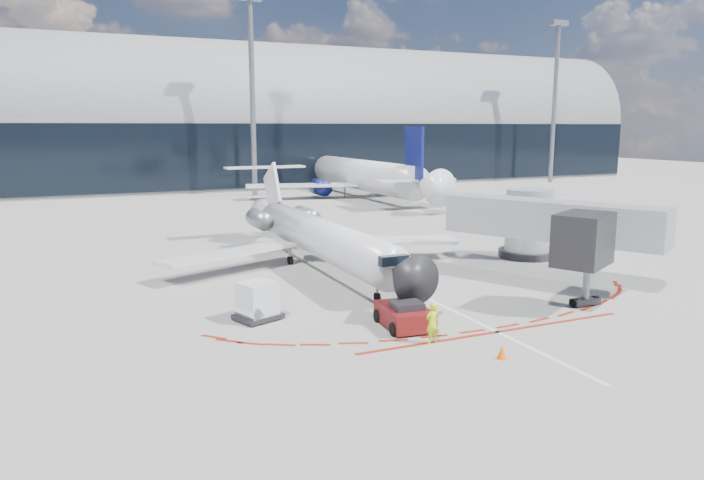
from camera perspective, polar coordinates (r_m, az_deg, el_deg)
name	(u,v)px	position (r m, az deg, el deg)	size (l,w,h in m)	color
ground	(383,277)	(38.64, 2.81, -3.36)	(260.00, 260.00, 0.00)	gray
apron_centerline	(369,270)	(40.39, 1.53, -2.74)	(0.25, 40.00, 0.01)	silver
apron_stop_bar	(497,332)	(29.23, 13.06, -8.15)	(14.00, 0.25, 0.01)	maroon
terminal_building	(192,130)	(99.95, -14.33, 9.65)	(150.00, 24.15, 24.00)	gray
jet_bridge	(545,225)	(41.00, 17.11, 1.27)	(10.03, 15.20, 4.90)	#95989D
light_mast_centre	(252,100)	(84.49, -9.04, 12.48)	(0.70, 0.70, 25.00)	slate
light_mast_east	(554,105)	(108.76, 17.92, 11.61)	(0.70, 0.70, 25.00)	slate
regional_jet	(315,235)	(41.11, -3.38, 0.50)	(20.67, 25.49, 6.38)	silver
pushback_tug	(404,315)	(29.13, 4.79, -6.83)	(2.37, 4.95, 1.27)	#580C10
ramp_worker	(432,323)	(27.03, 7.31, -7.48)	(0.66, 0.43, 1.81)	#D0E818
uld_container	(258,301)	(30.30, -8.58, -5.53)	(2.44, 2.27, 1.85)	black
safety_cone_left	(250,294)	(34.04, -9.26, -4.88)	(0.41, 0.41, 0.57)	#FF5C05
safety_cone_right	(502,352)	(25.99, 13.46, -9.89)	(0.40, 0.40, 0.55)	#FF5C05
bg_airliner_1	(358,153)	(82.86, 0.52, 7.93)	(35.10, 37.16, 11.35)	silver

